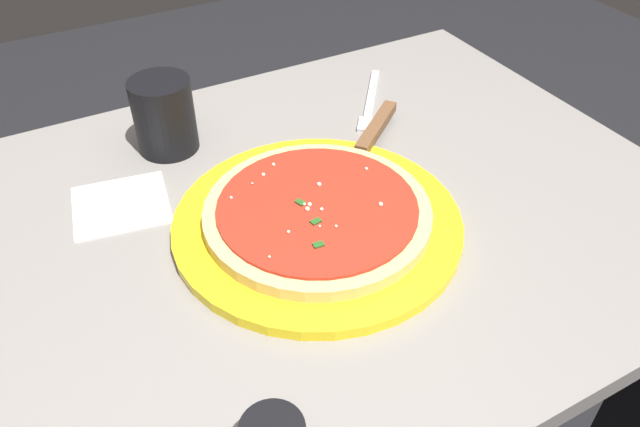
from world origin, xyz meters
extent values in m
cube|color=black|center=(-0.41, -0.28, 0.35)|extent=(0.06, 0.06, 0.70)
cube|color=black|center=(0.41, -0.28, 0.35)|extent=(0.06, 0.06, 0.70)
cube|color=black|center=(-0.41, 0.28, 0.35)|extent=(0.06, 0.06, 0.70)
cube|color=gray|center=(0.00, 0.00, 0.72)|extent=(0.96, 0.71, 0.03)
cylinder|color=yellow|center=(0.00, 0.03, 0.74)|extent=(0.34, 0.34, 0.01)
cylinder|color=#DBB26B|center=(0.00, 0.03, 0.75)|extent=(0.27, 0.27, 0.02)
cylinder|color=red|center=(0.00, 0.03, 0.76)|extent=(0.23, 0.23, 0.00)
sphere|color=#EFEACC|center=(0.01, 0.03, 0.77)|extent=(0.01, 0.01, 0.01)
sphere|color=#EFEACC|center=(0.01, 0.02, 0.77)|extent=(0.00, 0.00, 0.00)
sphere|color=#EFEACC|center=(0.05, 0.06, 0.77)|extent=(0.00, 0.00, 0.00)
sphere|color=#EFEACC|center=(0.02, 0.07, 0.77)|extent=(0.00, 0.00, 0.00)
sphere|color=#EFEACC|center=(0.03, -0.05, 0.77)|extent=(0.00, 0.00, 0.00)
sphere|color=#EFEACC|center=(0.01, 0.03, 0.77)|extent=(0.01, 0.01, 0.01)
sphere|color=#EFEACC|center=(0.00, 0.08, 0.77)|extent=(0.00, 0.00, 0.00)
sphere|color=#EFEACC|center=(0.05, -0.04, 0.77)|extent=(0.00, 0.00, 0.00)
sphere|color=#EFEACC|center=(0.01, -0.06, 0.77)|extent=(0.00, 0.00, 0.00)
sphere|color=#EFEACC|center=(-0.09, 0.00, 0.77)|extent=(0.00, 0.00, 0.00)
sphere|color=#EFEACC|center=(0.00, 0.04, 0.77)|extent=(0.00, 0.00, 0.00)
sphere|color=#EFEACC|center=(0.08, -0.03, 0.77)|extent=(0.00, 0.00, 0.00)
sphere|color=#EFEACC|center=(-0.06, 0.07, 0.77)|extent=(0.01, 0.01, 0.01)
sphere|color=#EFEACC|center=(0.09, 0.09, 0.77)|extent=(0.00, 0.00, 0.00)
sphere|color=#EFEACC|center=(-0.02, 0.00, 0.77)|extent=(0.01, 0.01, 0.01)
cube|color=#23561E|center=(0.02, 0.06, 0.77)|extent=(0.01, 0.01, 0.00)
cube|color=#23561E|center=(0.03, 0.09, 0.77)|extent=(0.01, 0.01, 0.00)
cube|color=#23561E|center=(0.02, 0.02, 0.77)|extent=(0.01, 0.01, 0.00)
cube|color=silver|center=(-0.08, -0.03, 0.75)|extent=(0.11, 0.11, 0.00)
cube|color=brown|center=(-0.16, -0.09, 0.75)|extent=(0.11, 0.10, 0.01)
cylinder|color=black|center=(0.10, -0.22, 0.78)|extent=(0.08, 0.08, 0.10)
cube|color=white|center=(0.20, -0.12, 0.73)|extent=(0.13, 0.13, 0.00)
cube|color=silver|center=(-0.23, -0.21, 0.73)|extent=(0.10, 0.13, 0.00)
cube|color=silver|center=(-0.17, -0.13, 0.73)|extent=(0.04, 0.04, 0.00)
camera|label=1|loc=(0.26, 0.53, 1.22)|focal=35.03mm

